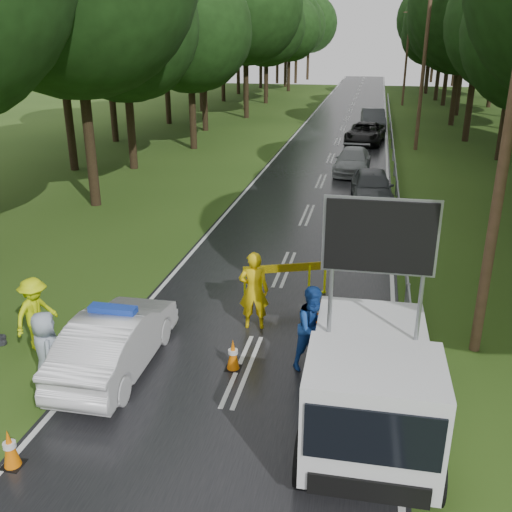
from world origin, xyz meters
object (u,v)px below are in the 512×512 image
(police_sedan, at_px, (116,341))
(work_truck, at_px, (371,381))
(barrier, at_px, (285,272))
(queue_car_first, at_px, (372,187))
(civilian, at_px, (314,328))
(queue_car_second, at_px, (353,161))
(queue_car_third, at_px, (365,133))
(officer, at_px, (254,291))
(queue_car_fourth, at_px, (373,119))

(police_sedan, distance_m, work_truck, 5.65)
(barrier, distance_m, queue_car_first, 10.65)
(work_truck, relative_size, civilian, 2.70)
(queue_car_first, height_order, queue_car_second, queue_car_first)
(civilian, xyz_separation_m, queue_car_third, (0.38, 29.11, -0.26))
(work_truck, height_order, queue_car_first, work_truck)
(officer, bearing_deg, queue_car_second, -103.33)
(police_sedan, distance_m, queue_car_second, 21.31)
(work_truck, bearing_deg, queue_car_second, 92.51)
(officer, height_order, queue_car_first, officer)
(police_sedan, height_order, work_truck, work_truck)
(police_sedan, xyz_separation_m, officer, (2.59, 2.48, 0.34))
(barrier, distance_m, queue_car_second, 16.45)
(work_truck, relative_size, queue_car_second, 1.19)
(police_sedan, xyz_separation_m, queue_car_first, (5.32, 14.89, 0.05))
(barrier, relative_size, queue_car_second, 0.51)
(civilian, distance_m, queue_car_third, 29.12)
(queue_car_second, xyz_separation_m, queue_car_fourth, (0.86, 15.58, 0.16))
(police_sedan, bearing_deg, officer, -137.22)
(barrier, xyz_separation_m, civilian, (1.18, -3.50, 0.22))
(barrier, xyz_separation_m, queue_car_first, (2.24, 10.41, -0.01))
(queue_car_first, relative_size, queue_car_third, 0.86)
(officer, distance_m, queue_car_second, 18.48)
(police_sedan, xyz_separation_m, queue_car_second, (4.20, 20.89, -0.06))
(civilian, bearing_deg, queue_car_second, 46.26)
(queue_car_second, bearing_deg, queue_car_first, -76.78)
(queue_car_third, bearing_deg, queue_car_fourth, 91.58)
(queue_car_third, bearing_deg, work_truck, -82.85)
(officer, distance_m, queue_car_fourth, 34.08)
(police_sedan, distance_m, queue_car_fourth, 36.82)
(work_truck, xyz_separation_m, officer, (-2.93, 3.62, -0.09))
(queue_car_first, bearing_deg, queue_car_second, 96.27)
(queue_car_third, bearing_deg, queue_car_second, -87.13)
(queue_car_third, xyz_separation_m, queue_car_fourth, (0.44, 6.38, 0.10))
(work_truck, xyz_separation_m, queue_car_fourth, (-0.45, 37.61, -0.32))
(queue_car_second, relative_size, queue_car_third, 0.87)
(work_truck, bearing_deg, barrier, 112.54)
(officer, bearing_deg, queue_car_first, -110.72)
(queue_car_second, bearing_deg, queue_car_fourth, 89.55)
(work_truck, height_order, queue_car_fourth, work_truck)
(civilian, height_order, queue_car_fourth, civilian)
(police_sedan, height_order, queue_car_third, police_sedan)
(barrier, height_order, queue_car_third, queue_car_third)
(police_sedan, bearing_deg, queue_car_first, -110.66)
(work_truck, relative_size, queue_car_first, 1.19)
(queue_car_first, bearing_deg, queue_car_third, 88.35)
(civilian, distance_m, queue_car_second, 19.91)
(officer, relative_size, queue_car_third, 0.40)
(queue_car_second, height_order, queue_car_fourth, queue_car_fourth)
(police_sedan, bearing_deg, work_truck, 167.33)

